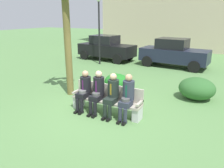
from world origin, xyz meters
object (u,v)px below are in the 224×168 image
at_px(seated_man_centerleft, 97,90).
at_px(shrub_mid_lawn, 197,88).
at_px(shrub_near_bench, 117,82).
at_px(park_bench, 107,100).
at_px(parked_car_far, 174,53).
at_px(seated_man_centerright, 112,93).
at_px(street_lamp, 99,25).
at_px(seated_man_leftmost, 84,89).
at_px(seated_man_rightmost, 127,95).
at_px(parked_car_near, 106,48).

relative_size(seated_man_centerleft, shrub_mid_lawn, 1.04).
bearing_deg(shrub_near_bench, park_bench, -70.94).
distance_m(park_bench, parked_car_far, 7.54).
bearing_deg(seated_man_centerright, street_lamp, 123.72).
bearing_deg(seated_man_centerleft, seated_man_leftmost, -179.39).
xyz_separation_m(seated_man_rightmost, street_lamp, (-4.69, 6.29, 1.65)).
xyz_separation_m(seated_man_rightmost, parked_car_far, (-0.40, 7.65, 0.09)).
relative_size(seated_man_rightmost, parked_car_near, 0.34).
bearing_deg(shrub_mid_lawn, seated_man_centerright, -127.88).
xyz_separation_m(seated_man_centerleft, shrub_mid_lawn, (2.59, 2.69, -0.34)).
xyz_separation_m(seated_man_leftmost, street_lamp, (-3.20, 6.29, 1.68)).
distance_m(seated_man_leftmost, shrub_near_bench, 2.37).
xyz_separation_m(shrub_near_bench, shrub_mid_lawn, (3.09, 0.35, 0.08)).
xyz_separation_m(seated_man_centerleft, seated_man_rightmost, (1.00, 0.00, 0.01)).
height_order(seated_man_leftmost, seated_man_centerleft, seated_man_centerleft).
relative_size(shrub_near_bench, parked_car_near, 0.26).
bearing_deg(parked_car_near, shrub_mid_lawn, -37.13).
bearing_deg(shrub_mid_lawn, street_lamp, 150.18).
relative_size(seated_man_centerleft, parked_car_far, 0.33).
relative_size(park_bench, shrub_mid_lawn, 1.78).
bearing_deg(shrub_mid_lawn, seated_man_leftmost, -138.89).
distance_m(seated_man_centerright, seated_man_rightmost, 0.50).
bearing_deg(seated_man_centerleft, street_lamp, 120.42).
bearing_deg(seated_man_rightmost, seated_man_centerright, 179.74).
relative_size(seated_man_leftmost, parked_car_far, 0.32).
xyz_separation_m(parked_car_near, parked_car_far, (4.59, -0.02, 0.00)).
xyz_separation_m(park_bench, parked_car_far, (0.35, 7.52, 0.40)).
bearing_deg(street_lamp, seated_man_rightmost, -53.26).
bearing_deg(shrub_mid_lawn, seated_man_centerleft, -133.95).
bearing_deg(street_lamp, parked_car_near, 101.99).
xyz_separation_m(seated_man_leftmost, parked_car_far, (1.10, 7.66, 0.12)).
height_order(seated_man_leftmost, seated_man_centerright, seated_man_centerright).
height_order(shrub_near_bench, parked_car_far, parked_car_far).
xyz_separation_m(seated_man_centerleft, street_lamp, (-3.69, 6.29, 1.66)).
bearing_deg(seated_man_centerright, shrub_mid_lawn, 52.12).
height_order(park_bench, seated_man_centerleft, seated_man_centerleft).
bearing_deg(shrub_near_bench, seated_man_rightmost, -57.21).
bearing_deg(seated_man_rightmost, seated_man_leftmost, -179.73).
bearing_deg(parked_car_far, seated_man_centerleft, -94.53).
bearing_deg(seated_man_leftmost, shrub_near_bench, 90.17).
bearing_deg(parked_car_far, shrub_near_bench, -101.79).
distance_m(seated_man_centerleft, shrub_near_bench, 2.43).
relative_size(seated_man_centerleft, seated_man_rightmost, 0.99).
height_order(seated_man_centerright, street_lamp, street_lamp).
xyz_separation_m(seated_man_leftmost, shrub_near_bench, (-0.01, 2.34, -0.39)).
distance_m(seated_man_centerleft, parked_car_far, 7.67).
distance_m(seated_man_centerleft, seated_man_rightmost, 1.00).
height_order(park_bench, seated_man_leftmost, seated_man_leftmost).
bearing_deg(seated_man_centerleft, seated_man_rightmost, 0.10).
bearing_deg(seated_man_centerleft, shrub_near_bench, 102.14).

